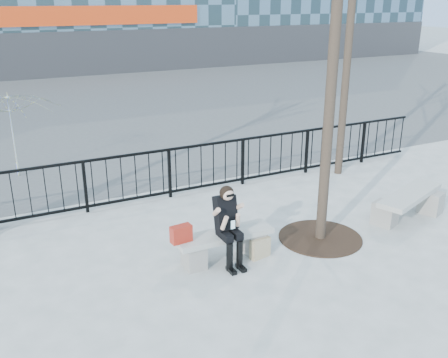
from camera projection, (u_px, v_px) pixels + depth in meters
name	position (u px, v px, depth m)	size (l,w,h in m)	color
ground	(224.00, 259.00, 8.32)	(120.00, 120.00, 0.00)	gray
street_surface	(62.00, 102.00, 20.89)	(60.00, 23.00, 0.01)	#474747
railing	(161.00, 174.00, 10.65)	(14.00, 0.06, 1.10)	black
tree_grate	(320.00, 238.00, 9.04)	(1.50, 1.50, 0.02)	black
bench_main	(224.00, 243.00, 8.22)	(1.65, 0.46, 0.49)	slate
bench_second	(409.00, 203.00, 9.75)	(1.83, 0.51, 0.54)	slate
seated_woman	(229.00, 226.00, 7.96)	(0.50, 0.64, 1.34)	black
handbag	(181.00, 234.00, 7.81)	(0.33, 0.16, 0.28)	#A12013
shopping_bag	(260.00, 248.00, 8.33)	(0.36, 0.13, 0.34)	#C8B48D
vendor_umbrella	(14.00, 135.00, 11.83)	(2.25, 2.29, 2.06)	yellow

